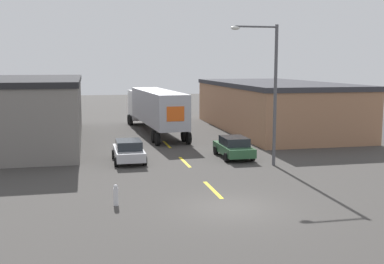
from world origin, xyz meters
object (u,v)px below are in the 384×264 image
(semi_truck, at_px, (154,107))
(street_lamp, at_px, (270,85))
(parked_car_right_mid, at_px, (234,147))
(parked_car_left_far, at_px, (129,151))
(fire_hydrant, at_px, (116,195))

(semi_truck, xyz_separation_m, street_lamp, (4.92, -15.94, 2.63))
(parked_car_right_mid, xyz_separation_m, parked_car_left_far, (-7.04, 0.12, 0.00))
(street_lamp, distance_m, fire_hydrant, 12.69)
(parked_car_right_mid, xyz_separation_m, street_lamp, (1.38, -2.84, 4.28))
(semi_truck, height_order, street_lamp, street_lamp)
(parked_car_right_mid, relative_size, street_lamp, 0.48)
(semi_truck, xyz_separation_m, parked_car_right_mid, (3.54, -13.11, -1.65))
(parked_car_right_mid, height_order, street_lamp, street_lamp)
(semi_truck, distance_m, street_lamp, 16.89)
(street_lamp, bearing_deg, semi_truck, 107.16)
(street_lamp, xyz_separation_m, fire_hydrant, (-9.84, -6.61, -4.54))
(fire_hydrant, bearing_deg, parked_car_right_mid, 48.18)
(semi_truck, bearing_deg, parked_car_left_far, -108.81)
(parked_car_left_far, distance_m, fire_hydrant, 9.68)
(parked_car_left_far, bearing_deg, street_lamp, -19.34)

